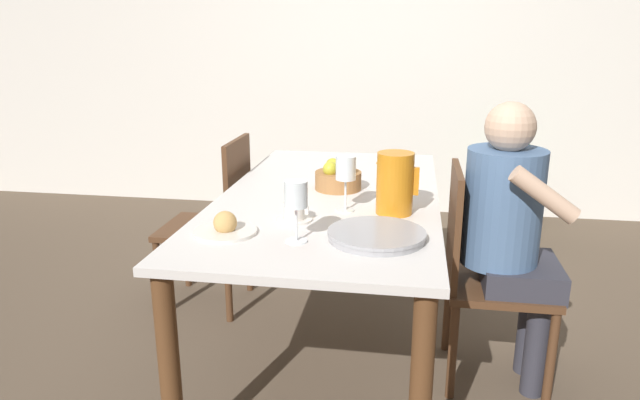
{
  "coord_description": "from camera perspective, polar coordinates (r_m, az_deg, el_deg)",
  "views": [
    {
      "loc": [
        0.34,
        -2.35,
        1.41
      ],
      "look_at": [
        0.0,
        -0.27,
        0.79
      ],
      "focal_mm": 32.0,
      "sensor_mm": 36.0,
      "label": 1
    }
  ],
  "objects": [
    {
      "name": "dining_table",
      "position": [
        2.5,
        1.0,
        -1.51
      ],
      "size": [
        0.92,
        1.79,
        0.74
      ],
      "color": "silver",
      "rests_on": "ground_plane"
    },
    {
      "name": "teacup_near_person",
      "position": [
        2.12,
        -2.59,
        -1.27
      ],
      "size": [
        0.14,
        0.14,
        0.07
      ],
      "color": "silver",
      "rests_on": "dining_table"
    },
    {
      "name": "serving_tray",
      "position": [
        1.93,
        5.67,
        -3.51
      ],
      "size": [
        0.33,
        0.33,
        0.03
      ],
      "color": "#9E9EA3",
      "rests_on": "dining_table"
    },
    {
      "name": "person_seated",
      "position": [
        2.35,
        18.48,
        -2.37
      ],
      "size": [
        0.39,
        0.41,
        1.17
      ],
      "rotation": [
        0.0,
        0.0,
        -1.57
      ],
      "color": "#33333D",
      "rests_on": "ground_plane"
    },
    {
      "name": "wine_glass_water",
      "position": [
        2.19,
        2.6,
        2.98
      ],
      "size": [
        0.08,
        0.08,
        0.22
      ],
      "color": "white",
      "rests_on": "dining_table"
    },
    {
      "name": "chair_person_side",
      "position": [
        2.44,
        15.88,
        -6.83
      ],
      "size": [
        0.42,
        0.42,
        0.9
      ],
      "rotation": [
        0.0,
        0.0,
        -1.57
      ],
      "color": "#51331E",
      "rests_on": "ground_plane"
    },
    {
      "name": "wall_back",
      "position": [
        4.61,
        5.23,
        14.91
      ],
      "size": [
        10.0,
        0.06,
        2.6
      ],
      "color": "silver",
      "rests_on": "ground_plane"
    },
    {
      "name": "potted_plant",
      "position": [
        4.31,
        18.68,
        2.13
      ],
      "size": [
        0.37,
        0.37,
        0.69
      ],
      "color": "beige",
      "rests_on": "ground_plane"
    },
    {
      "name": "chair_opposite",
      "position": [
        3.02,
        -10.29,
        -1.92
      ],
      "size": [
        0.42,
        0.42,
        0.9
      ],
      "rotation": [
        0.0,
        0.0,
        1.57
      ],
      "color": "#51331E",
      "rests_on": "ground_plane"
    },
    {
      "name": "bread_plate",
      "position": [
        2.01,
        -9.45,
        -2.7
      ],
      "size": [
        0.22,
        0.22,
        0.08
      ],
      "color": "silver",
      "rests_on": "dining_table"
    },
    {
      "name": "wine_glass_juice",
      "position": [
        1.86,
        -2.42,
        0.24
      ],
      "size": [
        0.08,
        0.08,
        0.21
      ],
      "color": "white",
      "rests_on": "dining_table"
    },
    {
      "name": "ground_plane",
      "position": [
        2.77,
        0.93,
        -14.37
      ],
      "size": [
        20.0,
        20.0,
        0.0
      ],
      "primitive_type": "plane",
      "color": "brown"
    },
    {
      "name": "fruit_bowl",
      "position": [
        2.53,
        1.81,
        2.22
      ],
      "size": [
        0.21,
        0.21,
        0.13
      ],
      "color": "#9E6B3D",
      "rests_on": "dining_table"
    },
    {
      "name": "red_pitcher",
      "position": [
        2.19,
        7.5,
        1.69
      ],
      "size": [
        0.16,
        0.14,
        0.24
      ],
      "color": "orange",
      "rests_on": "dining_table"
    }
  ]
}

